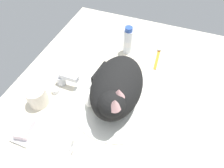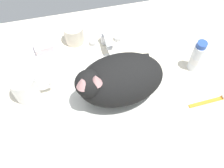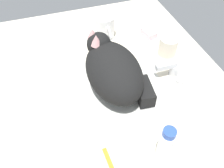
% 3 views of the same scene
% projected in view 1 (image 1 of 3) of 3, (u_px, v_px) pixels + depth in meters
% --- Properties ---
extents(ground_plane, '(1.10, 0.83, 0.03)m').
position_uv_depth(ground_plane, '(117.00, 102.00, 0.73)').
color(ground_plane, silver).
extents(sink_basin, '(0.34, 0.34, 0.01)m').
position_uv_depth(sink_basin, '(117.00, 99.00, 0.71)').
color(sink_basin, silver).
rests_on(sink_basin, ground_plane).
extents(faucet, '(0.12, 0.09, 0.06)m').
position_uv_depth(faucet, '(63.00, 80.00, 0.74)').
color(faucet, silver).
rests_on(faucet, ground_plane).
extents(cat, '(0.28, 0.20, 0.17)m').
position_uv_depth(cat, '(116.00, 87.00, 0.64)').
color(cat, black).
rests_on(cat, sink_basin).
extents(coffee_mug, '(0.13, 0.08, 0.10)m').
position_uv_depth(coffee_mug, '(59.00, 167.00, 0.52)').
color(coffee_mug, white).
rests_on(coffee_mug, ground_plane).
extents(rinse_cup, '(0.07, 0.07, 0.07)m').
position_uv_depth(rinse_cup, '(37.00, 97.00, 0.68)').
color(rinse_cup, silver).
rests_on(rinse_cup, ground_plane).
extents(soap_dish, '(0.09, 0.06, 0.01)m').
position_uv_depth(soap_dish, '(26.00, 132.00, 0.63)').
color(soap_dish, white).
rests_on(soap_dish, ground_plane).
extents(soap_bar, '(0.07, 0.06, 0.03)m').
position_uv_depth(soap_bar, '(24.00, 129.00, 0.61)').
color(soap_bar, silver).
rests_on(soap_bar, soap_dish).
extents(toothpaste_bottle, '(0.04, 0.04, 0.13)m').
position_uv_depth(toothpaste_bottle, '(128.00, 41.00, 0.84)').
color(toothpaste_bottle, white).
rests_on(toothpaste_bottle, ground_plane).
extents(toothbrush, '(0.14, 0.02, 0.02)m').
position_uv_depth(toothbrush, '(158.00, 57.00, 0.86)').
color(toothbrush, orange).
rests_on(toothbrush, ground_plane).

